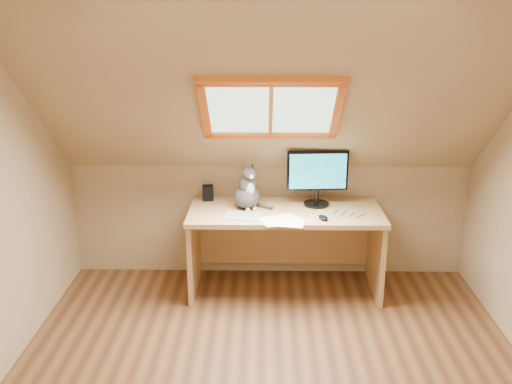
{
  "coord_description": "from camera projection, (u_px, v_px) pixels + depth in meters",
  "views": [
    {
      "loc": [
        -0.04,
        -3.06,
        2.3
      ],
      "look_at": [
        -0.11,
        1.0,
        1.01
      ],
      "focal_mm": 40.0,
      "sensor_mm": 36.0,
      "label": 1
    }
  ],
  "objects": [
    {
      "name": "monitor",
      "position": [
        317.0,
        175.0,
        4.74
      ],
      "size": [
        0.51,
        0.22,
        0.47
      ],
      "color": "black",
      "rests_on": "desk"
    },
    {
      "name": "room_shell",
      "position": [
        272.0,
        179.0,
        3.09
      ],
      "size": [
        3.52,
        3.52,
        2.41
      ],
      "color": "tan",
      "rests_on": "ground"
    },
    {
      "name": "papers",
      "position": [
        279.0,
        221.0,
        4.46
      ],
      "size": [
        0.35,
        0.3,
        0.01
      ],
      "color": "white",
      "rests_on": "desk"
    },
    {
      "name": "mouse",
      "position": [
        323.0,
        218.0,
        4.49
      ],
      "size": [
        0.1,
        0.12,
        0.03
      ],
      "primitive_type": "ellipsoid",
      "rotation": [
        0.0,
        0.0,
        0.39
      ],
      "color": "black",
      "rests_on": "desk"
    },
    {
      "name": "desk_speaker",
      "position": [
        208.0,
        193.0,
        4.94
      ],
      "size": [
        0.1,
        0.1,
        0.13
      ],
      "primitive_type": "cube",
      "rotation": [
        0.0,
        0.0,
        0.17
      ],
      "color": "black",
      "rests_on": "desk"
    },
    {
      "name": "cables",
      "position": [
        336.0,
        215.0,
        4.59
      ],
      "size": [
        0.51,
        0.26,
        0.01
      ],
      "color": "silver",
      "rests_on": "desk"
    },
    {
      "name": "cat",
      "position": [
        247.0,
        192.0,
        4.72
      ],
      "size": [
        0.3,
        0.32,
        0.4
      ],
      "color": "#453F3D",
      "rests_on": "desk"
    },
    {
      "name": "desk",
      "position": [
        285.0,
        232.0,
        4.84
      ],
      "size": [
        1.6,
        0.7,
        0.73
      ],
      "color": "tan",
      "rests_on": "ground"
    },
    {
      "name": "graphics_tablet",
      "position": [
        242.0,
        216.0,
        4.55
      ],
      "size": [
        0.3,
        0.24,
        0.01
      ],
      "primitive_type": "cube",
      "rotation": [
        0.0,
        0.0,
        -0.19
      ],
      "color": "#B2B2B7",
      "rests_on": "desk"
    }
  ]
}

